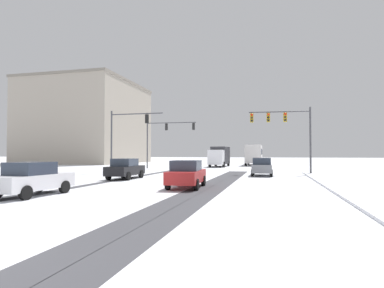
{
  "coord_description": "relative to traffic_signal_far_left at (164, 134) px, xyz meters",
  "views": [
    {
      "loc": [
        6.34,
        -4.38,
        2.05
      ],
      "look_at": [
        0.0,
        21.09,
        2.8
      ],
      "focal_mm": 29.9,
      "sensor_mm": 36.0,
      "label": 1
    }
  ],
  "objects": [
    {
      "name": "wheel_track_left_lane",
      "position": [
        2.51,
        -21.14,
        -4.67
      ],
      "size": [
        0.73,
        33.14,
        0.01
      ],
      "primitive_type": "cube",
      "color": "#424247",
      "rests_on": "ground"
    },
    {
      "name": "wheel_track_right_lane",
      "position": [
        9.87,
        -21.14,
        -4.67
      ],
      "size": [
        1.04,
        33.14,
        0.01
      ],
      "primitive_type": "cube",
      "color": "#424247",
      "rests_on": "ground"
    },
    {
      "name": "wheel_track_center",
      "position": [
        10.88,
        -21.14,
        -4.67
      ],
      "size": [
        1.01,
        33.14,
        0.01
      ],
      "primitive_type": "cube",
      "color": "#424247",
      "rests_on": "ground"
    },
    {
      "name": "sidewalk_kerb_right",
      "position": [
        19.0,
        -22.65,
        -4.62
      ],
      "size": [
        4.0,
        33.14,
        0.12
      ],
      "primitive_type": "cube",
      "color": "white",
      "rests_on": "ground"
    },
    {
      "name": "traffic_signal_far_left",
      "position": [
        0.0,
        0.0,
        0.0
      ],
      "size": [
        6.84,
        0.52,
        6.5
      ],
      "color": "#47474C",
      "rests_on": "ground"
    },
    {
      "name": "traffic_signal_near_right",
      "position": [
        15.26,
        -8.26,
        0.11
      ],
      "size": [
        5.91,
        0.73,
        6.5
      ],
      "color": "#47474C",
      "rests_on": "ground"
    },
    {
      "name": "traffic_signal_near_left",
      "position": [
        -0.81,
        -10.09,
        -0.27
      ],
      "size": [
        5.8,
        0.38,
        6.5
      ],
      "color": "#47474C",
      "rests_on": "ground"
    },
    {
      "name": "car_grey_lead",
      "position": [
        13.1,
        -10.91,
        -3.86
      ],
      "size": [
        1.9,
        4.13,
        1.62
      ],
      "color": "slate",
      "rests_on": "ground"
    },
    {
      "name": "car_black_second",
      "position": [
        2.64,
        -17.18,
        -3.86
      ],
      "size": [
        1.87,
        4.12,
        1.62
      ],
      "color": "black",
      "rests_on": "ground"
    },
    {
      "name": "car_red_third",
      "position": [
        9.06,
        -22.3,
        -3.86
      ],
      "size": [
        2.01,
        4.19,
        1.62
      ],
      "color": "red",
      "rests_on": "ground"
    },
    {
      "name": "car_white_fourth",
      "position": [
        2.78,
        -27.52,
        -3.86
      ],
      "size": [
        1.98,
        4.17,
        1.62
      ],
      "color": "silver",
      "rests_on": "ground"
    },
    {
      "name": "bus_oncoming",
      "position": [
        11.09,
        14.99,
        -2.69
      ],
      "size": [
        2.73,
        11.02,
        3.38
      ],
      "color": "silver",
      "rests_on": "ground"
    },
    {
      "name": "box_truck_delivery",
      "position": [
        6.3,
        7.4,
        -3.04
      ],
      "size": [
        2.38,
        7.43,
        3.02
      ],
      "color": "silver",
      "rests_on": "ground"
    },
    {
      "name": "office_building_far_left_block",
      "position": [
        -23.83,
        19.55,
        3.71
      ],
      "size": [
        20.41,
        22.03,
        16.77
      ],
      "color": "#A89E8E",
      "rests_on": "ground"
    }
  ]
}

